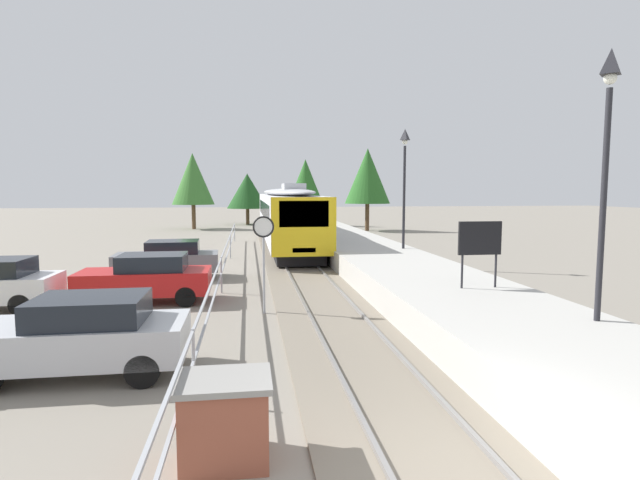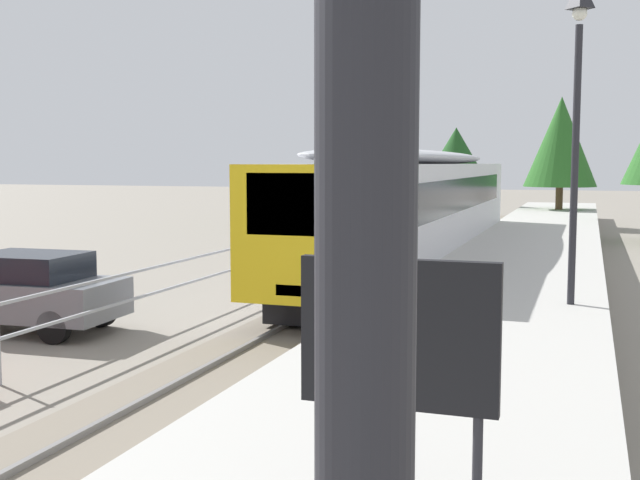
# 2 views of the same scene
# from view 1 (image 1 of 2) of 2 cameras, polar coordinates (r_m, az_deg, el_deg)

# --- Properties ---
(ground_plane) EXTENTS (160.00, 160.00, 0.00)m
(ground_plane) POSITION_cam_1_polar(r_m,az_deg,el_deg) (27.54, -9.45, -1.77)
(ground_plane) COLOR gray
(track_rails) EXTENTS (3.20, 60.00, 0.14)m
(track_rails) POSITION_cam_1_polar(r_m,az_deg,el_deg) (27.63, -3.21, -1.61)
(track_rails) COLOR slate
(track_rails) RESTS_ON ground
(commuter_train) EXTENTS (2.82, 19.69, 3.74)m
(commuter_train) POSITION_cam_1_polar(r_m,az_deg,el_deg) (31.08, -3.82, 3.10)
(commuter_train) COLOR silver
(commuter_train) RESTS_ON track_rails
(station_platform) EXTENTS (3.90, 60.00, 0.90)m
(station_platform) POSITION_cam_1_polar(r_m,az_deg,el_deg) (28.05, 3.41, -0.65)
(station_platform) COLOR #B7B5AD
(station_platform) RESTS_ON ground
(platform_lamp_near_end) EXTENTS (0.34, 0.34, 5.35)m
(platform_lamp_near_end) POSITION_cam_1_polar(r_m,az_deg,el_deg) (11.46, 29.84, 10.42)
(platform_lamp_near_end) COLOR #232328
(platform_lamp_near_end) RESTS_ON station_platform
(platform_lamp_mid_platform) EXTENTS (0.34, 0.34, 5.35)m
(platform_lamp_mid_platform) POSITION_cam_1_polar(r_m,az_deg,el_deg) (22.94, 9.59, 8.32)
(platform_lamp_mid_platform) COLOR #232328
(platform_lamp_mid_platform) RESTS_ON station_platform
(platform_notice_board) EXTENTS (1.20, 0.08, 1.80)m
(platform_notice_board) POSITION_cam_1_polar(r_m,az_deg,el_deg) (14.12, 17.71, -0.05)
(platform_notice_board) COLOR #232328
(platform_notice_board) RESTS_ON station_platform
(speed_limit_sign) EXTENTS (0.61, 0.10, 2.81)m
(speed_limit_sign) POSITION_cam_1_polar(r_m,az_deg,el_deg) (14.29, -6.43, -0.00)
(speed_limit_sign) COLOR #9EA0A5
(speed_limit_sign) RESTS_ON ground
(brick_utility_cabinet) EXTENTS (1.21, 0.99, 1.13)m
(brick_utility_cabinet) POSITION_cam_1_polar(r_m,az_deg,el_deg) (7.00, -10.76, -19.37)
(brick_utility_cabinet) COLOR brown
(brick_utility_cabinet) RESTS_ON ground
(carpark_fence) EXTENTS (0.06, 36.06, 1.25)m
(carpark_fence) POSITION_cam_1_polar(r_m,az_deg,el_deg) (17.53, -11.16, -3.04)
(carpark_fence) COLOR #9EA0A5
(carpark_fence) RESTS_ON ground
(parked_hatchback_silver) EXTENTS (4.01, 1.78, 1.53)m
(parked_hatchback_silver) POSITION_cam_1_polar(r_m,az_deg,el_deg) (10.69, -25.54, -9.73)
(parked_hatchback_silver) COLOR #B7BABF
(parked_hatchback_silver) RESTS_ON ground
(parked_hatchback_red) EXTENTS (4.01, 1.78, 1.53)m
(parked_hatchback_red) POSITION_cam_1_polar(r_m,az_deg,el_deg) (16.71, -19.08, -4.08)
(parked_hatchback_red) COLOR red
(parked_hatchback_red) RESTS_ON ground
(parked_hatchback_grey) EXTENTS (4.08, 1.95, 1.53)m
(parked_hatchback_grey) POSITION_cam_1_polar(r_m,az_deg,el_deg) (20.93, -16.86, -2.09)
(parked_hatchback_grey) COLOR slate
(parked_hatchback_grey) RESTS_ON ground
(tree_behind_carpark) EXTENTS (3.80, 3.80, 6.90)m
(tree_behind_carpark) POSITION_cam_1_polar(r_m,az_deg,el_deg) (47.30, -14.25, 6.74)
(tree_behind_carpark) COLOR brown
(tree_behind_carpark) RESTS_ON ground
(tree_behind_station_far) EXTENTS (3.94, 3.94, 7.15)m
(tree_behind_station_far) POSITION_cam_1_polar(r_m,az_deg,el_deg) (44.10, 5.42, 7.24)
(tree_behind_station_far) COLOR brown
(tree_behind_station_far) RESTS_ON ground
(tree_distant_left) EXTENTS (3.64, 3.64, 6.61)m
(tree_distant_left) POSITION_cam_1_polar(r_m,az_deg,el_deg) (50.35, -1.66, 6.57)
(tree_distant_left) COLOR brown
(tree_distant_left) RESTS_ON ground
(tree_distant_centre) EXTENTS (4.24, 4.24, 5.27)m
(tree_distant_centre) POSITION_cam_1_polar(r_m,az_deg,el_deg) (52.84, -8.26, 5.53)
(tree_distant_centre) COLOR brown
(tree_distant_centre) RESTS_ON ground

